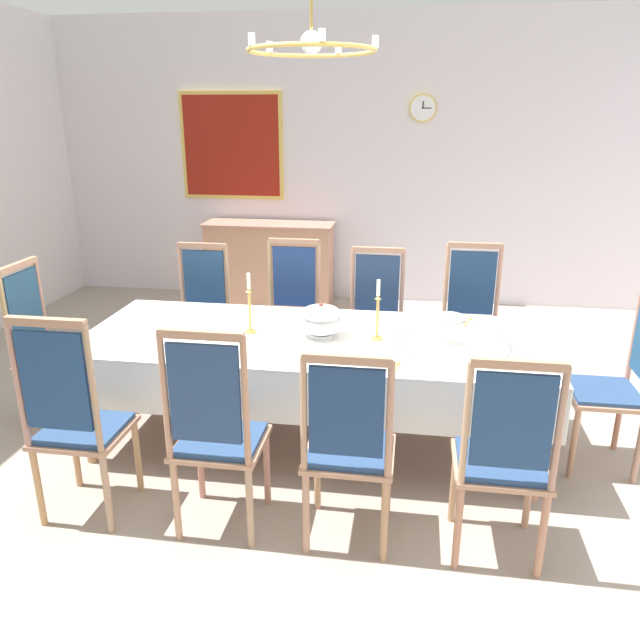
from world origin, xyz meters
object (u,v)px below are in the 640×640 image
object	(u,v)px
chair_south_c	(349,445)
framed_painting	(232,146)
chair_head_east	(618,377)
chandelier	(312,49)
candlestick_west	(250,309)
chair_north_b	(292,312)
candlestick_east	(378,315)
spoon_primary	(397,364)
mounted_clock	(423,108)
soup_tureen	(321,320)
chair_north_a	(201,309)
chair_north_c	(375,318)
chair_north_d	(471,320)
chair_south_b	(216,430)
dining_table	(313,346)
chair_head_west	(47,344)
sideboard	(270,263)
bowl_near_right	(449,317)
bowl_near_left	(377,363)
spoon_secondary	(469,319)
chair_south_d	(503,456)
chair_south_a	(75,418)

from	to	relation	value
chair_south_c	framed_painting	size ratio (longest dim) A/B	0.92
chair_head_east	chandelier	size ratio (longest dim) A/B	1.62
chair_head_east	candlestick_west	xyz separation A→B (m)	(-2.23, 0.00, 0.32)
chair_north_b	candlestick_east	distance (m)	1.25
framed_painting	chair_north_b	bearing A→B (deg)	-64.20
chair_head_east	spoon_primary	xyz separation A→B (m)	(-1.29, -0.39, 0.16)
chair_head_east	mounted_clock	world-z (taller)	mounted_clock
soup_tureen	framed_painting	distance (m)	3.72
candlestick_west	framed_painting	xyz separation A→B (m)	(-1.06, 3.30, 0.81)
chair_north_a	chair_north_c	world-z (taller)	chair_north_c
chair_north_b	chair_north_d	world-z (taller)	chair_north_d
chair_south_b	framed_painting	size ratio (longest dim) A/B	0.99
dining_table	chair_head_west	bearing A→B (deg)	180.00
chair_north_c	sideboard	distance (m)	2.47
candlestick_west	chandelier	xyz separation A→B (m)	(0.40, 0.00, 1.49)
chair_head_east	chandelier	distance (m)	2.57
bowl_near_right	bowl_near_left	bearing A→B (deg)	-116.79
chair_head_east	chair_north_a	bearing A→B (deg)	71.76
chair_north_a	framed_painting	size ratio (longest dim) A/B	0.93
chair_south_c	bowl_near_right	size ratio (longest dim) A/B	5.58
bowl_near_left	chandelier	bearing A→B (deg)	135.77
chair_north_a	sideboard	size ratio (longest dim) A/B	0.75
bowl_near_right	chair_south_b	bearing A→B (deg)	-130.36
chair_north_c	spoon_secondary	size ratio (longest dim) A/B	6.29
bowl_near_left	framed_painting	distance (m)	4.27
chair_south_c	chandelier	size ratio (longest dim) A/B	1.49
chair_north_c	bowl_near_left	xyz separation A→B (m)	(0.10, -1.38, 0.20)
dining_table	chair_south_d	size ratio (longest dim) A/B	2.61
candlestick_east	chandelier	world-z (taller)	chandelier
chair_north_b	mounted_clock	world-z (taller)	mounted_clock
chandelier	chair_north_a	bearing A→B (deg)	138.32
chair_south_b	chair_north_c	world-z (taller)	chair_south_b
candlestick_west	chandelier	bearing A→B (deg)	0.00
chandelier	chair_south_c	bearing A→B (deg)	-70.88
mounted_clock	bowl_near_left	bearing A→B (deg)	-93.08
spoon_primary	sideboard	distance (m)	3.77
spoon_secondary	chair_head_east	bearing A→B (deg)	-11.76
chair_north_c	framed_painting	xyz separation A→B (m)	(-1.79, 2.34, 1.15)
chair_north_a	candlestick_east	distance (m)	1.79
bowl_near_left	chandelier	xyz separation A→B (m)	(-0.43, 0.42, 1.63)
chair_south_a	candlestick_east	bearing A→B (deg)	33.14
chair_north_a	bowl_near_left	distance (m)	2.05
dining_table	soup_tureen	size ratio (longest dim) A/B	10.37
chair_north_a	chair_head_west	bearing A→B (deg)	51.81
chair_south_d	chair_north_b	bearing A→B (deg)	125.72
bowl_near_left	bowl_near_right	xyz separation A→B (m)	(0.43, 0.85, 0.00)
chair_head_east	spoon_primary	size ratio (longest dim) A/B	6.54
candlestick_west	candlestick_east	size ratio (longest dim) A/B	1.02
candlestick_east	bowl_near_left	xyz separation A→B (m)	(0.03, -0.42, -0.14)
chair_south_c	chair_head_west	size ratio (longest dim) A/B	0.94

